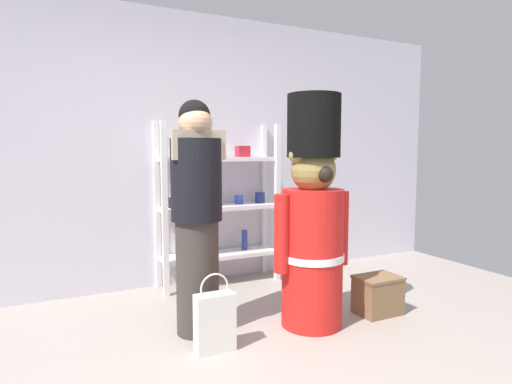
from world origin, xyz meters
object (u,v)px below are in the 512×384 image
(person_shopper, at_px, (197,214))
(display_crate, at_px, (378,295))
(merchandise_shelf, at_px, (218,203))
(teddy_bear_guard, at_px, (313,221))
(shopping_bag, at_px, (215,321))

(person_shopper, height_order, display_crate, person_shopper)
(merchandise_shelf, distance_m, teddy_bear_guard, 1.27)
(teddy_bear_guard, relative_size, shopping_bag, 3.28)
(teddy_bear_guard, distance_m, display_crate, 0.87)
(teddy_bear_guard, height_order, shopping_bag, teddy_bear_guard)
(shopping_bag, distance_m, display_crate, 1.39)
(merchandise_shelf, bearing_deg, display_crate, -56.27)
(display_crate, bearing_deg, teddy_bear_guard, 175.46)
(person_shopper, bearing_deg, display_crate, -11.70)
(merchandise_shelf, xyz_separation_m, display_crate, (0.86, -1.29, -0.64))
(shopping_bag, bearing_deg, person_shopper, 91.02)
(shopping_bag, bearing_deg, teddy_bear_guard, 6.28)
(merchandise_shelf, distance_m, person_shopper, 1.14)
(teddy_bear_guard, bearing_deg, merchandise_shelf, 102.18)
(merchandise_shelf, height_order, display_crate, merchandise_shelf)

